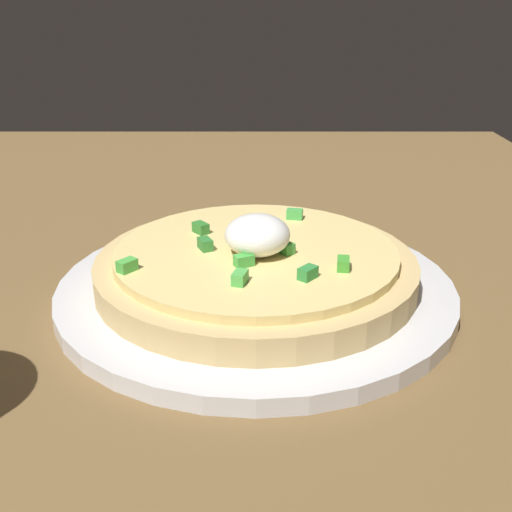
{
  "coord_description": "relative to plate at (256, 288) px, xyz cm",
  "views": [
    {
      "loc": [
        -45.69,
        -3.66,
        23.88
      ],
      "look_at": [
        -4.62,
        -3.65,
        6.49
      ],
      "focal_mm": 43.17,
      "sensor_mm": 36.0,
      "label": 1
    }
  ],
  "objects": [
    {
      "name": "pizza",
      "position": [
        -0.05,
        -0.0,
        1.97
      ],
      "size": [
        23.32,
        23.32,
        5.41
      ],
      "color": "tan",
      "rests_on": "plate"
    },
    {
      "name": "plate",
      "position": [
        0.0,
        0.0,
        0.0
      ],
      "size": [
        28.98,
        28.98,
        1.23
      ],
      "primitive_type": "cylinder",
      "color": "silver",
      "rests_on": "dining_table"
    },
    {
      "name": "dining_table",
      "position": [
        4.62,
        3.65,
        -2.25
      ],
      "size": [
        111.53,
        85.48,
        3.26
      ],
      "primitive_type": "cube",
      "color": "brown",
      "rests_on": "ground"
    }
  ]
}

